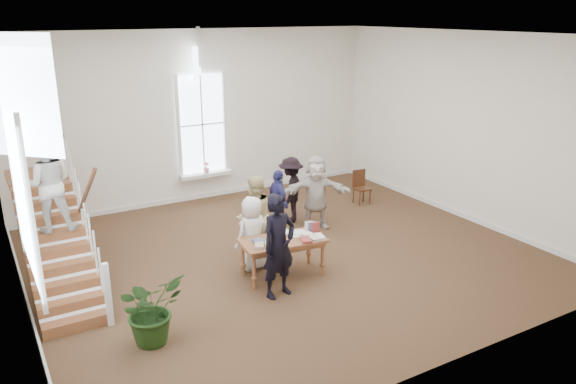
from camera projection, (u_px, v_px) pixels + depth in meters
ground at (285, 255)px, 11.86m from camera, size 10.00×10.00×0.00m
room_shell at (206, 184)px, 15.35m from camera, size 10.49×10.00×10.00m
staircase at (51, 207)px, 9.90m from camera, size 1.10×4.10×2.92m
library_table at (284, 243)px, 10.75m from camera, size 1.69×0.98×0.82m
police_officer at (279, 246)px, 9.91m from camera, size 0.77×0.58×1.92m
elderly_woman at (252, 233)px, 11.06m from camera, size 0.81×0.61×1.49m
person_yellow at (254, 217)px, 11.57m from camera, size 0.98×0.84×1.76m
woman_cluster_a at (278, 201)px, 12.90m from camera, size 0.40×0.89×1.49m
woman_cluster_b at (291, 190)px, 13.54m from camera, size 1.12×1.19×1.61m
woman_cluster_c at (316, 192)px, 13.12m from camera, size 1.69×1.16×1.75m
floor_plant at (151, 309)px, 8.61m from camera, size 1.25×1.17×1.12m
side_chair at (361, 185)px, 14.94m from camera, size 0.42×0.42×0.90m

